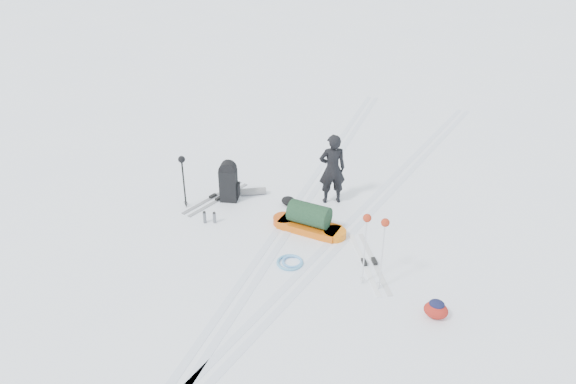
% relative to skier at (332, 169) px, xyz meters
% --- Properties ---
extents(ground, '(200.00, 200.00, 0.00)m').
position_rel_skier_xyz_m(ground, '(-0.48, -1.77, -0.82)').
color(ground, white).
rests_on(ground, ground).
extents(ski_tracks, '(3.38, 17.97, 0.01)m').
position_rel_skier_xyz_m(ski_tracks, '(0.13, -0.89, -0.82)').
color(ski_tracks, silver).
rests_on(ski_tracks, ground).
extents(skier, '(0.72, 0.65, 1.65)m').
position_rel_skier_xyz_m(skier, '(0.00, 0.00, 0.00)').
color(skier, black).
rests_on(skier, ground).
extents(pulk_sled, '(1.66, 0.60, 0.63)m').
position_rel_skier_xyz_m(pulk_sled, '(-0.01, -1.33, -0.58)').
color(pulk_sled, '#CB550B').
rests_on(pulk_sled, ground).
extents(expedition_rucksack, '(0.90, 0.87, 0.97)m').
position_rel_skier_xyz_m(expedition_rucksack, '(-2.09, -0.83, -0.37)').
color(expedition_rucksack, black).
rests_on(expedition_rucksack, ground).
extents(ski_poles_black, '(0.16, 0.16, 1.25)m').
position_rel_skier_xyz_m(ski_poles_black, '(-2.89, -1.53, 0.20)').
color(ski_poles_black, black).
rests_on(ski_poles_black, ground).
extents(ski_poles_silver, '(0.47, 0.17, 1.47)m').
position_rel_skier_xyz_m(ski_poles_silver, '(1.70, -2.60, 0.40)').
color(ski_poles_silver, silver).
rests_on(ski_poles_silver, ground).
extents(touring_skis_grey, '(0.72, 1.89, 0.07)m').
position_rel_skier_xyz_m(touring_skis_grey, '(-2.46, -0.95, -0.81)').
color(touring_skis_grey, '#999CA1').
rests_on(touring_skis_grey, ground).
extents(touring_skis_white, '(1.32, 1.85, 0.07)m').
position_rel_skier_xyz_m(touring_skis_white, '(1.48, -1.95, -0.81)').
color(touring_skis_white, white).
rests_on(touring_skis_white, ground).
extents(rope_coil, '(0.65, 0.65, 0.06)m').
position_rel_skier_xyz_m(rope_coil, '(0.11, -2.55, -0.79)').
color(rope_coil, '#5097C3').
rests_on(rope_coil, ground).
extents(small_daypack, '(0.46, 0.38, 0.35)m').
position_rel_skier_xyz_m(small_daypack, '(2.92, -2.96, -0.65)').
color(small_daypack, maroon).
rests_on(small_daypack, ground).
extents(thermos_pair, '(0.28, 0.18, 0.28)m').
position_rel_skier_xyz_m(thermos_pair, '(-2.06, -1.91, -0.69)').
color(thermos_pair, '#56595E').
rests_on(thermos_pair, ground).
extents(stuff_sack, '(0.40, 0.36, 0.21)m').
position_rel_skier_xyz_m(stuff_sack, '(-0.81, -0.54, -0.72)').
color(stuff_sack, black).
rests_on(stuff_sack, ground).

